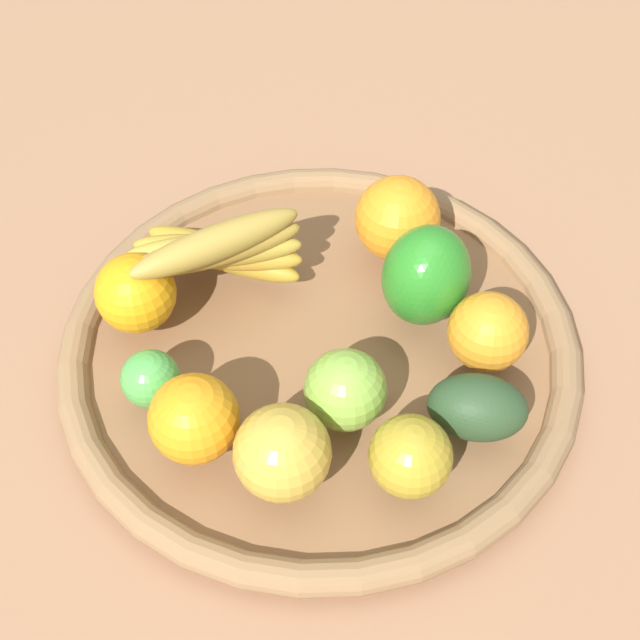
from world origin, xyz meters
The scene contains 13 objects.
ground_plane centered at (0.00, 0.00, 0.00)m, with size 2.40×2.40×0.00m, color #9B6C4E.
basket centered at (0.00, 0.00, 0.02)m, with size 0.47×0.47×0.03m.
orange_2 centered at (-0.01, -0.15, 0.07)m, with size 0.07×0.07×0.07m, color orange.
apple_0 centered at (0.07, -0.05, 0.07)m, with size 0.07×0.07×0.07m, color #7FAC3F.
orange_3 centered at (0.13, 0.07, 0.07)m, with size 0.07×0.07×0.07m, color orange.
banana_bunch centered at (-0.11, -0.01, 0.08)m, with size 0.16×0.16×0.09m.
avocado centered at (0.16, 0.00, 0.06)m, with size 0.08×0.05×0.05m, color #284225.
orange_0 centered at (-0.01, 0.13, 0.07)m, with size 0.08×0.08×0.08m, color orange.
orange_1 centered at (-0.14, -0.08, 0.07)m, with size 0.07×0.07×0.07m, color orange.
bell_pepper centered at (0.06, 0.08, 0.08)m, with size 0.08×0.08×0.09m, color #297D22.
lime_0 centered at (-0.07, -0.14, 0.06)m, with size 0.05×0.05×0.05m, color #4CA347.
apple_2 centered at (0.06, -0.13, 0.07)m, with size 0.07×0.07×0.07m, color gold.
apple_1 centered at (0.14, -0.07, 0.07)m, with size 0.06×0.06×0.06m, color #A78D27.
Camera 1 is at (0.29, -0.37, 0.63)m, focal length 47.83 mm.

